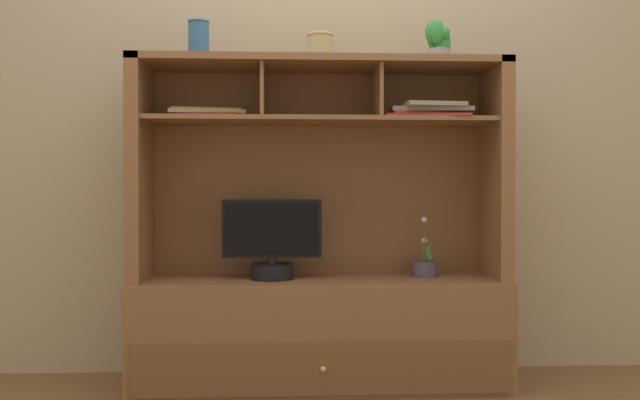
% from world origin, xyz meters
% --- Properties ---
extents(floor_plane, '(6.00, 6.00, 0.02)m').
position_xyz_m(floor_plane, '(0.00, 0.00, -0.01)').
color(floor_plane, brown).
rests_on(floor_plane, ground).
extents(back_wall, '(6.00, 0.02, 2.80)m').
position_xyz_m(back_wall, '(0.00, 0.26, 1.40)').
color(back_wall, tan).
rests_on(back_wall, ground).
extents(media_console, '(1.65, 0.50, 1.45)m').
position_xyz_m(media_console, '(0.00, 0.01, 0.42)').
color(media_console, brown).
rests_on(media_console, ground).
extents(tv_monitor, '(0.44, 0.19, 0.35)m').
position_xyz_m(tv_monitor, '(-0.21, -0.03, 0.63)').
color(tv_monitor, black).
rests_on(tv_monitor, media_console).
extents(potted_orchid, '(0.14, 0.14, 0.27)m').
position_xyz_m(potted_orchid, '(0.48, 0.03, 0.51)').
color(potted_orchid, '#4F4358').
rests_on(potted_orchid, media_console).
extents(magazine_stack_left, '(0.36, 0.25, 0.05)m').
position_xyz_m(magazine_stack_left, '(-0.51, 0.05, 1.21)').
color(magazine_stack_left, '#A43033').
rests_on(magazine_stack_left, media_console).
extents(magazine_stack_centre, '(0.39, 0.28, 0.06)m').
position_xyz_m(magazine_stack_centre, '(0.48, -0.05, 1.22)').
color(magazine_stack_centre, maroon).
rests_on(magazine_stack_centre, media_console).
extents(potted_succulent, '(0.12, 0.12, 0.19)m').
position_xyz_m(potted_succulent, '(0.53, -0.00, 1.54)').
color(potted_succulent, gray).
rests_on(potted_succulent, media_console).
extents(ceramic_vase, '(0.10, 0.10, 0.17)m').
position_xyz_m(ceramic_vase, '(-0.53, -0.01, 1.53)').
color(ceramic_vase, '#346195').
rests_on(ceramic_vase, media_console).
extents(accent_vase, '(0.12, 0.12, 0.12)m').
position_xyz_m(accent_vase, '(0.00, -0.01, 1.51)').
color(accent_vase, tan).
rests_on(accent_vase, media_console).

